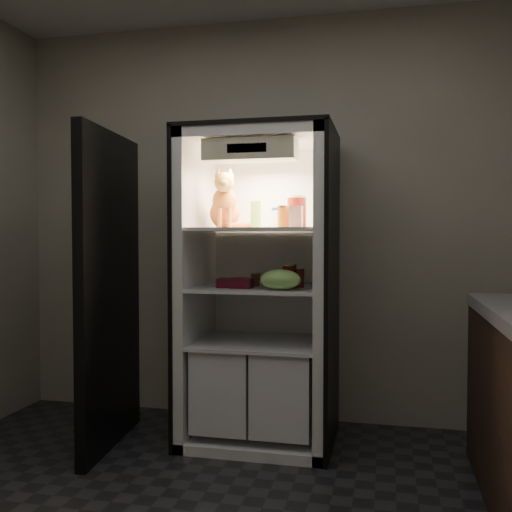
% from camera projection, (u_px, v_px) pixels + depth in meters
% --- Properties ---
extents(room_shell, '(3.60, 3.60, 3.60)m').
position_uv_depth(room_shell, '(180.00, 133.00, 2.10)').
color(room_shell, white).
rests_on(room_shell, floor).
extents(refrigerator, '(0.90, 0.72, 1.88)m').
position_uv_depth(refrigerator, '(261.00, 310.00, 3.48)').
color(refrigerator, white).
rests_on(refrigerator, floor).
extents(fridge_door, '(0.15, 0.87, 1.85)m').
position_uv_depth(fridge_door, '(109.00, 292.00, 3.35)').
color(fridge_door, black).
rests_on(fridge_door, floor).
extents(tabby_cat, '(0.33, 0.35, 0.36)m').
position_uv_depth(tabby_cat, '(225.00, 206.00, 3.48)').
color(tabby_cat, '#C75919').
rests_on(tabby_cat, refrigerator).
extents(parmesan_shaker, '(0.06, 0.06, 0.16)m').
position_uv_depth(parmesan_shaker, '(256.00, 215.00, 3.47)').
color(parmesan_shaker, green).
rests_on(parmesan_shaker, refrigerator).
extents(mayo_tub, '(0.09, 0.09, 0.12)m').
position_uv_depth(mayo_tub, '(279.00, 218.00, 3.48)').
color(mayo_tub, white).
rests_on(mayo_tub, refrigerator).
extents(salsa_jar, '(0.07, 0.07, 0.13)m').
position_uv_depth(salsa_jar, '(284.00, 217.00, 3.30)').
color(salsa_jar, maroon).
rests_on(salsa_jar, refrigerator).
extents(pepper_jar, '(0.12, 0.12, 0.19)m').
position_uv_depth(pepper_jar, '(297.00, 212.00, 3.40)').
color(pepper_jar, '#A32A15').
rests_on(pepper_jar, refrigerator).
extents(cream_carton, '(0.07, 0.07, 0.12)m').
position_uv_depth(cream_carton, '(296.00, 217.00, 3.23)').
color(cream_carton, silver).
rests_on(cream_carton, refrigerator).
extents(soda_can_a, '(0.07, 0.07, 0.13)m').
position_uv_depth(soda_can_a, '(291.00, 275.00, 3.48)').
color(soda_can_a, black).
rests_on(soda_can_a, refrigerator).
extents(soda_can_b, '(0.06, 0.06, 0.11)m').
position_uv_depth(soda_can_b, '(299.00, 278.00, 3.33)').
color(soda_can_b, black).
rests_on(soda_can_b, refrigerator).
extents(soda_can_c, '(0.07, 0.07, 0.13)m').
position_uv_depth(soda_can_c, '(289.00, 276.00, 3.32)').
color(soda_can_c, black).
rests_on(soda_can_c, refrigerator).
extents(condiment_jar, '(0.06, 0.06, 0.08)m').
position_uv_depth(condiment_jar, '(255.00, 279.00, 3.46)').
color(condiment_jar, brown).
rests_on(condiment_jar, refrigerator).
extents(grape_bag, '(0.23, 0.17, 0.11)m').
position_uv_depth(grape_bag, '(281.00, 280.00, 3.19)').
color(grape_bag, '#8FD161').
rests_on(grape_bag, refrigerator).
extents(berry_box_left, '(0.11, 0.11, 0.05)m').
position_uv_depth(berry_box_left, '(228.00, 283.00, 3.33)').
color(berry_box_left, '#530D15').
rests_on(berry_box_left, refrigerator).
extents(berry_box_right, '(0.12, 0.12, 0.06)m').
position_uv_depth(berry_box_right, '(242.00, 283.00, 3.30)').
color(berry_box_right, '#530D15').
rests_on(berry_box_right, refrigerator).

